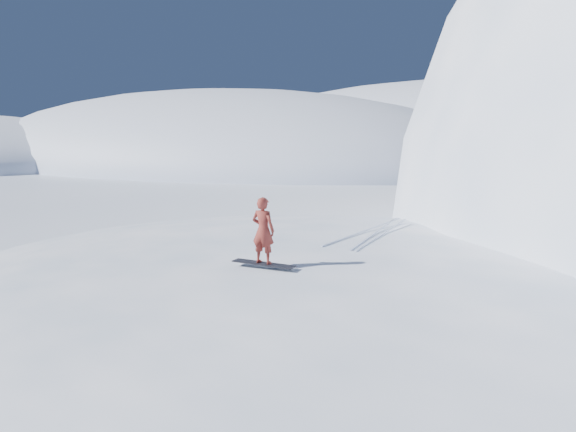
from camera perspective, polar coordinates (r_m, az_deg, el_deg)
name	(u,v)px	position (r m, az deg, el deg)	size (l,w,h in m)	color
ground	(309,359)	(13.45, 2.34, -15.64)	(400.00, 400.00, 0.00)	white
near_ridge	(399,333)	(15.37, 12.18, -12.59)	(36.00, 28.00, 4.80)	white
far_ridge_a	(200,163)	(104.26, -9.71, 5.84)	(120.00, 70.00, 28.00)	white
far_ridge_c	(442,158)	(128.98, 16.76, 6.18)	(140.00, 90.00, 36.00)	white
wind_bumps	(336,329)	(15.36, 5.35, -12.44)	(16.00, 14.40, 1.00)	white
snowboard	(263,264)	(12.93, -2.75, -5.31)	(1.70, 0.32, 0.03)	black
snowboarder	(263,230)	(12.74, -2.78, -1.61)	(0.61, 0.40, 1.67)	maroon
vapor_plume	(195,173)	(77.37, -10.28, 4.75)	(9.74, 7.79, 6.82)	white
board_tracks	(375,231)	(17.42, 9.70, -1.66)	(1.73, 5.99, 0.04)	silver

